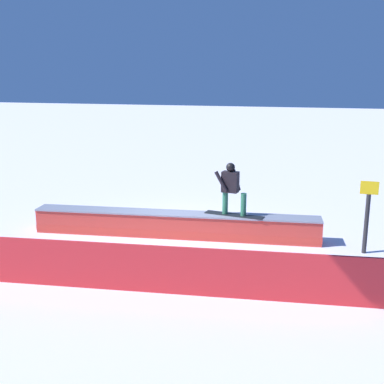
% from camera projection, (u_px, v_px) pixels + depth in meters
% --- Properties ---
extents(ground_plane, '(120.00, 120.00, 0.00)m').
position_uv_depth(ground_plane, '(175.00, 236.00, 12.16)').
color(ground_plane, white).
extents(grind_box, '(7.34, 1.67, 0.64)m').
position_uv_depth(grind_box, '(175.00, 226.00, 12.09)').
color(grind_box, '#D13C32').
rests_on(grind_box, ground_plane).
extents(snowboarder, '(1.53, 0.44, 1.32)m').
position_uv_depth(snowboarder, '(231.00, 187.00, 11.65)').
color(snowboarder, black).
rests_on(snowboarder, grind_box).
extents(safety_fence, '(10.05, 1.59, 0.94)m').
position_uv_depth(safety_fence, '(116.00, 267.00, 8.97)').
color(safety_fence, red).
rests_on(safety_fence, ground_plane).
extents(trail_marker, '(0.40, 0.10, 1.71)m').
position_uv_depth(trail_marker, '(367.00, 215.00, 10.80)').
color(trail_marker, '#262628').
rests_on(trail_marker, ground_plane).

